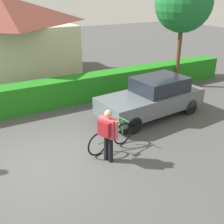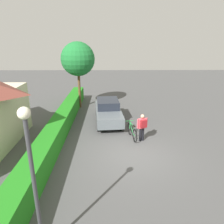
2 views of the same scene
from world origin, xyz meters
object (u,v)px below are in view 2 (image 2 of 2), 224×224
person_rider (142,125)px  street_lamp (32,167)px  bicycle (132,132)px  parked_car_near (108,111)px  tree_kerbside (78,59)px

person_rider → street_lamp: (-6.54, 3.58, 1.72)m
bicycle → person_rider: bearing=-126.1°
parked_car_near → street_lamp: street_lamp is taller
street_lamp → tree_kerbside: bearing=3.1°
bicycle → street_lamp: bearing=156.0°
person_rider → street_lamp: street_lamp is taller
tree_kerbside → street_lamp: bearing=-176.9°
parked_car_near → bicycle: parked_car_near is taller
parked_car_near → street_lamp: size_ratio=1.04×
person_rider → parked_car_near: bearing=32.7°
bicycle → tree_kerbside: (5.87, 3.77, 3.55)m
parked_car_near → person_rider: person_rider is taller
bicycle → street_lamp: street_lamp is taller
street_lamp → tree_kerbside: size_ratio=0.78×
street_lamp → tree_kerbside: tree_kerbside is taller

